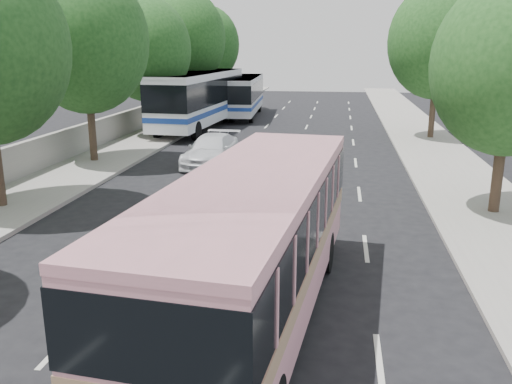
% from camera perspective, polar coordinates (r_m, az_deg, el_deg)
% --- Properties ---
extents(ground, '(120.00, 120.00, 0.00)m').
position_cam_1_polar(ground, '(12.74, -7.31, -11.25)').
color(ground, black).
rests_on(ground, ground).
extents(sidewalk_left, '(4.00, 90.00, 0.15)m').
position_cam_1_polar(sidewalk_left, '(33.58, -12.01, 5.25)').
color(sidewalk_left, '#9E998E').
rests_on(sidewalk_left, ground).
extents(sidewalk_right, '(4.00, 90.00, 0.12)m').
position_cam_1_polar(sidewalk_right, '(31.88, 18.04, 4.29)').
color(sidewalk_right, '#9E998E').
rests_on(sidewalk_right, ground).
extents(low_wall, '(0.30, 90.00, 1.50)m').
position_cam_1_polar(low_wall, '(34.13, -14.94, 6.63)').
color(low_wall, '#9E998E').
rests_on(low_wall, sidewalk_left).
extents(tree_left_c, '(6.00, 6.00, 9.35)m').
position_cam_1_polar(tree_left_c, '(27.60, -17.50, 15.46)').
color(tree_left_c, '#38281E').
rests_on(tree_left_c, ground).
extents(tree_left_d, '(5.52, 5.52, 8.60)m').
position_cam_1_polar(tree_left_d, '(34.95, -11.42, 14.82)').
color(tree_left_d, '#38281E').
rests_on(tree_left_d, ground).
extents(tree_left_e, '(6.30, 6.30, 9.82)m').
position_cam_1_polar(tree_left_e, '(42.54, -7.56, 16.05)').
color(tree_left_e, '#38281E').
rests_on(tree_left_e, ground).
extents(tree_left_f, '(5.88, 5.88, 9.16)m').
position_cam_1_polar(tree_left_f, '(50.32, -5.16, 15.46)').
color(tree_left_f, '#38281E').
rests_on(tree_left_f, ground).
extents(tree_right_far, '(6.00, 6.00, 9.35)m').
position_cam_1_polar(tree_right_far, '(35.37, 18.81, 15.13)').
color(tree_right_far, '#38281E').
rests_on(tree_right_far, ground).
extents(pink_bus, '(3.54, 10.29, 3.22)m').
position_cam_1_polar(pink_bus, '(10.97, -0.14, -4.20)').
color(pink_bus, pink).
rests_on(pink_bus, ground).
extents(pink_taxi, '(2.37, 5.10, 1.69)m').
position_cam_1_polar(pink_taxi, '(17.29, 0.77, -0.96)').
color(pink_taxi, '#DA1366').
rests_on(pink_taxi, ground).
extents(white_pickup, '(2.34, 5.08, 1.44)m').
position_cam_1_polar(white_pickup, '(26.61, -4.71, 4.41)').
color(white_pickup, silver).
rests_on(white_pickup, ground).
extents(tour_coach_front, '(3.67, 13.25, 3.92)m').
position_cam_1_polar(tour_coach_front, '(38.14, -5.97, 10.10)').
color(tour_coach_front, white).
rests_on(tour_coach_front, ground).
extents(tour_coach_rear, '(2.98, 10.90, 3.22)m').
position_cam_1_polar(tour_coach_rear, '(45.07, -1.30, 10.40)').
color(tour_coach_rear, silver).
rests_on(tour_coach_rear, ground).
extents(taxi_roof_sign, '(0.56, 0.22, 0.18)m').
position_cam_1_polar(taxi_roof_sign, '(17.06, 0.78, 2.06)').
color(taxi_roof_sign, silver).
rests_on(taxi_roof_sign, pink_taxi).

